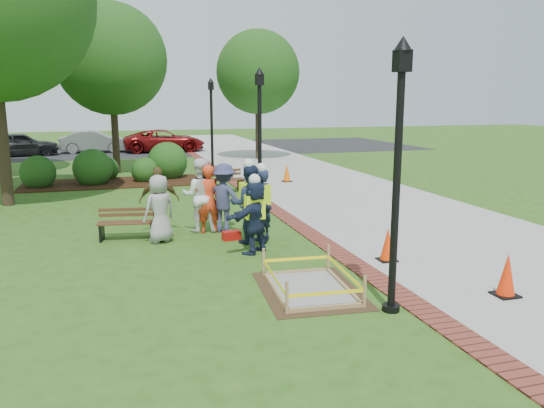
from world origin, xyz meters
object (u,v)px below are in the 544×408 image
object	(u,v)px
wet_concrete_pad	(310,278)
hivis_worker_b	(261,202)
bench_near	(127,230)
cone_front	(507,276)
hivis_worker_c	(249,202)
lamp_near	(398,157)
hivis_worker_a	(255,214)

from	to	relation	value
wet_concrete_pad	hivis_worker_b	world-z (taller)	hivis_worker_b
bench_near	hivis_worker_b	distance (m)	3.32
wet_concrete_pad	cone_front	distance (m)	3.37
bench_near	hivis_worker_c	world-z (taller)	hivis_worker_c
cone_front	hivis_worker_b	world-z (taller)	hivis_worker_b
lamp_near	cone_front	bearing A→B (deg)	-0.22
bench_near	hivis_worker_c	size ratio (longest dim) A/B	0.72
hivis_worker_b	cone_front	bearing A→B (deg)	-57.97
lamp_near	hivis_worker_c	distance (m)	5.03
hivis_worker_c	wet_concrete_pad	bearing A→B (deg)	-85.84
wet_concrete_pad	cone_front	xyz separation A→B (m)	(3.13, -1.25, 0.14)
wet_concrete_pad	bench_near	distance (m)	5.44
cone_front	hivis_worker_c	size ratio (longest dim) A/B	0.39
cone_front	hivis_worker_c	world-z (taller)	hivis_worker_c
cone_front	lamp_near	world-z (taller)	lamp_near
wet_concrete_pad	hivis_worker_c	world-z (taller)	hivis_worker_c
lamp_near	hivis_worker_a	size ratio (longest dim) A/B	2.41
lamp_near	hivis_worker_a	xyz separation A→B (m)	(-1.26, 3.82, -1.60)
hivis_worker_a	hivis_worker_b	size ratio (longest dim) A/B	0.95
bench_near	hivis_worker_a	bearing A→B (deg)	-36.05
cone_front	hivis_worker_c	xyz separation A→B (m)	(-3.37, 4.67, 0.61)
hivis_worker_b	hivis_worker_c	distance (m)	0.39
hivis_worker_a	bench_near	bearing A→B (deg)	143.95
cone_front	lamp_near	size ratio (longest dim) A/B	0.18
bench_near	lamp_near	world-z (taller)	lamp_near
wet_concrete_pad	hivis_worker_b	distance (m)	3.66
bench_near	hivis_worker_a	size ratio (longest dim) A/B	0.81
bench_near	hivis_worker_c	xyz separation A→B (m)	(2.76, -1.11, 0.75)
lamp_near	wet_concrete_pad	bearing A→B (deg)	126.80
bench_near	hivis_worker_a	distance (m)	3.38
bench_near	wet_concrete_pad	bearing A→B (deg)	-56.41
bench_near	lamp_near	distance (m)	7.34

